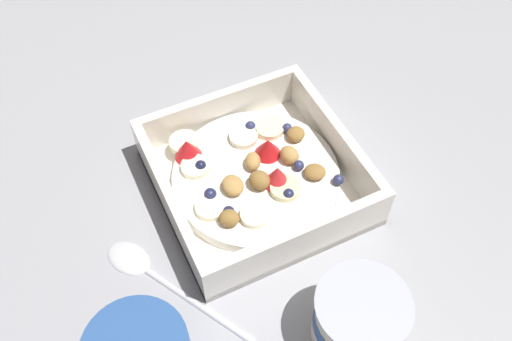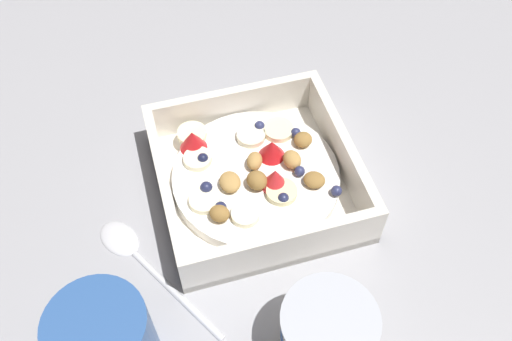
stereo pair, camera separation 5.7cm
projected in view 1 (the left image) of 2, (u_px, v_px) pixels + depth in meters
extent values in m
plane|color=#9E9EA3|center=(246.00, 198.00, 0.58)|extent=(2.40, 2.40, 0.00)
cube|color=white|center=(256.00, 185.00, 0.59)|extent=(0.20, 0.20, 0.01)
cube|color=white|center=(220.00, 111.00, 0.62)|extent=(0.20, 0.01, 0.06)
cube|color=white|center=(299.00, 244.00, 0.52)|extent=(0.20, 0.01, 0.06)
cube|color=white|center=(335.00, 141.00, 0.59)|extent=(0.01, 0.18, 0.06)
cube|color=white|center=(170.00, 205.00, 0.55)|extent=(0.01, 0.18, 0.06)
cylinder|color=white|center=(256.00, 178.00, 0.58)|extent=(0.17, 0.17, 0.01)
cylinder|color=#F4EAB7|center=(270.00, 128.00, 0.60)|extent=(0.03, 0.03, 0.01)
cylinder|color=#F7EFC6|center=(254.00, 215.00, 0.54)|extent=(0.03, 0.03, 0.01)
cylinder|color=#F4EAB7|center=(184.00, 143.00, 0.59)|extent=(0.04, 0.04, 0.01)
cylinder|color=#F7EFC6|center=(211.00, 207.00, 0.54)|extent=(0.04, 0.04, 0.01)
cylinder|color=beige|center=(285.00, 188.00, 0.56)|extent=(0.04, 0.04, 0.01)
cylinder|color=#F7EFC6|center=(195.00, 167.00, 0.57)|extent=(0.04, 0.04, 0.01)
cylinder|color=#F7EFC6|center=(244.00, 137.00, 0.60)|extent=(0.04, 0.04, 0.01)
cone|color=red|center=(268.00, 147.00, 0.58)|extent=(0.04, 0.04, 0.02)
cone|color=red|center=(277.00, 176.00, 0.55)|extent=(0.04, 0.04, 0.03)
cone|color=red|center=(187.00, 149.00, 0.58)|extent=(0.04, 0.04, 0.02)
sphere|color=#23284C|center=(289.00, 194.00, 0.55)|extent=(0.01, 0.01, 0.01)
sphere|color=#23284C|center=(229.00, 212.00, 0.54)|extent=(0.01, 0.01, 0.01)
sphere|color=navy|center=(287.00, 128.00, 0.60)|extent=(0.01, 0.01, 0.01)
sphere|color=navy|center=(338.00, 180.00, 0.56)|extent=(0.01, 0.01, 0.01)
sphere|color=navy|center=(250.00, 126.00, 0.60)|extent=(0.01, 0.01, 0.01)
sphere|color=navy|center=(299.00, 165.00, 0.57)|extent=(0.01, 0.01, 0.01)
sphere|color=#191E3D|center=(201.00, 166.00, 0.57)|extent=(0.01, 0.01, 0.01)
sphere|color=#23284C|center=(210.00, 194.00, 0.55)|extent=(0.01, 0.01, 0.01)
ellipsoid|color=tan|center=(253.00, 161.00, 0.57)|extent=(0.02, 0.03, 0.01)
ellipsoid|color=tan|center=(289.00, 155.00, 0.58)|extent=(0.02, 0.02, 0.02)
ellipsoid|color=tan|center=(232.00, 183.00, 0.56)|extent=(0.02, 0.03, 0.01)
ellipsoid|color=olive|center=(229.00, 218.00, 0.53)|extent=(0.03, 0.03, 0.02)
ellipsoid|color=olive|center=(315.00, 172.00, 0.57)|extent=(0.03, 0.03, 0.01)
ellipsoid|color=olive|center=(296.00, 134.00, 0.59)|extent=(0.02, 0.02, 0.01)
ellipsoid|color=olive|center=(260.00, 180.00, 0.56)|extent=(0.03, 0.03, 0.02)
ellipsoid|color=silver|center=(128.00, 256.00, 0.54)|extent=(0.05, 0.06, 0.01)
cylinder|color=silver|center=(198.00, 304.00, 0.51)|extent=(0.07, 0.11, 0.01)
cylinder|color=beige|center=(358.00, 320.00, 0.47)|extent=(0.08, 0.08, 0.06)
cylinder|color=#2D5193|center=(359.00, 319.00, 0.47)|extent=(0.08, 0.08, 0.02)
cylinder|color=#B7BCC6|center=(364.00, 305.00, 0.44)|extent=(0.08, 0.08, 0.00)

